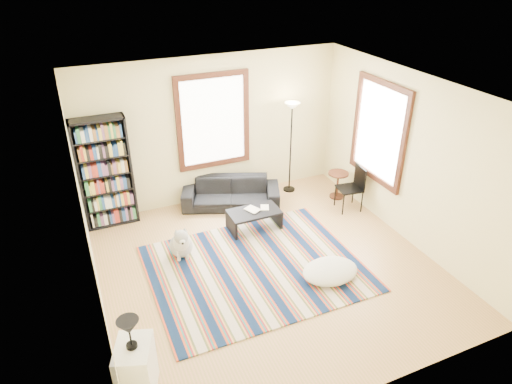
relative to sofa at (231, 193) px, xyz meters
name	(u,v)px	position (x,y,z in m)	size (l,w,h in m)	color
floor	(269,270)	(-0.15, -2.05, -0.32)	(5.00, 5.00, 0.10)	tan
ceiling	(272,89)	(-0.15, -2.05, 2.58)	(5.00, 5.00, 0.10)	white
wall_back	(212,130)	(-0.15, 0.50, 1.13)	(5.00, 0.10, 2.80)	beige
wall_front	(381,303)	(-0.15, -4.60, 1.13)	(5.00, 0.10, 2.80)	beige
wall_left	(83,228)	(-2.70, -2.05, 1.13)	(0.10, 5.00, 2.80)	beige
wall_right	(412,159)	(2.40, -2.05, 1.13)	(0.10, 5.00, 2.80)	beige
window_back	(213,121)	(-0.15, 0.42, 1.33)	(1.20, 0.06, 1.60)	white
window_right	(379,132)	(2.32, -1.25, 1.33)	(0.06, 1.20, 1.60)	white
rug	(255,268)	(-0.36, -2.00, -0.26)	(3.22, 2.58, 0.02)	#0C1D3E
sofa	(231,193)	(0.00, 0.00, 0.00)	(1.84, 0.72, 0.54)	black
bookshelf	(105,173)	(-2.19, 0.27, 0.73)	(0.90, 0.30, 2.00)	black
coffee_table	(254,220)	(0.08, -0.94, -0.09)	(0.90, 0.50, 0.36)	black
book_a	(249,212)	(-0.02, -0.94, 0.10)	(0.25, 0.19, 0.02)	beige
book_b	(261,208)	(0.23, -0.89, 0.10)	(0.14, 0.20, 0.01)	beige
floor_cushion	(330,271)	(0.60, -2.64, -0.16)	(0.88, 0.66, 0.22)	beige
floor_lamp	(291,148)	(1.31, 0.10, 0.66)	(0.30, 0.30, 1.86)	black
side_table	(337,185)	(2.05, -0.55, 0.00)	(0.40, 0.40, 0.54)	#431D10
folding_chair	(349,189)	(2.00, -1.02, 0.16)	(0.42, 0.40, 0.86)	black
white_cabinet	(136,369)	(-2.45, -3.50, 0.08)	(0.38, 0.50, 0.70)	white
table_lamp	(130,334)	(-2.45, -3.50, 0.62)	(0.24, 0.24, 0.38)	black
dog	(180,240)	(-1.32, -1.17, 0.02)	(0.41, 0.58, 0.58)	silver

